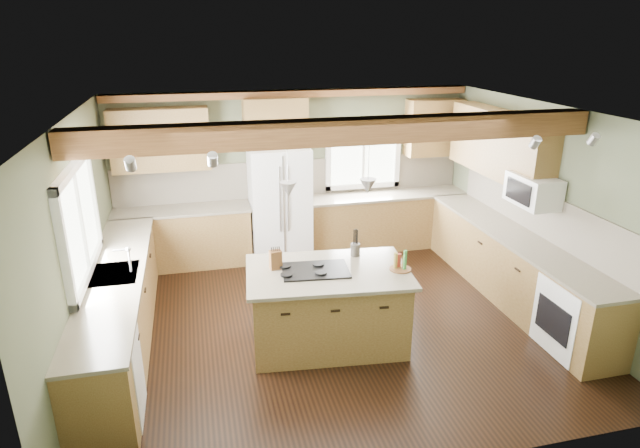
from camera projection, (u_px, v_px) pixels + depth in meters
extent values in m
plane|color=black|center=(333.00, 321.00, 6.72)|extent=(5.60, 5.60, 0.00)
plane|color=silver|center=(335.00, 113.00, 5.83)|extent=(5.60, 5.60, 0.00)
plane|color=#4E563D|center=(294.00, 172.00, 8.56)|extent=(5.60, 0.00, 5.60)
plane|color=#4E563D|center=(79.00, 246.00, 5.66)|extent=(0.00, 5.00, 5.00)
plane|color=#4E563D|center=(543.00, 207.00, 6.89)|extent=(0.00, 5.00, 5.00)
cube|color=#4C2B15|center=(346.00, 131.00, 5.48)|extent=(5.55, 0.26, 0.26)
cube|color=#4C2B15|center=(294.00, 94.00, 8.04)|extent=(5.55, 0.20, 0.10)
cube|color=brown|center=(294.00, 178.00, 8.58)|extent=(5.58, 0.03, 0.58)
cube|color=brown|center=(539.00, 212.00, 6.97)|extent=(0.03, 3.70, 0.58)
cube|color=brown|center=(184.00, 238.00, 8.19)|extent=(2.02, 0.60, 0.88)
cube|color=brown|center=(181.00, 210.00, 8.03)|extent=(2.06, 0.64, 0.04)
cube|color=brown|center=(386.00, 221.00, 8.91)|extent=(2.62, 0.60, 0.88)
cube|color=brown|center=(387.00, 195.00, 8.75)|extent=(2.66, 0.64, 0.04)
cube|color=brown|center=(120.00, 312.00, 6.07)|extent=(0.60, 3.70, 0.88)
cube|color=brown|center=(114.00, 275.00, 5.91)|extent=(0.64, 3.74, 0.04)
cube|color=brown|center=(512.00, 268.00, 7.17)|extent=(0.60, 3.70, 0.88)
cube|color=brown|center=(516.00, 236.00, 7.01)|extent=(0.64, 3.74, 0.04)
cube|color=brown|center=(160.00, 140.00, 7.74)|extent=(1.40, 0.35, 0.90)
cube|color=brown|center=(275.00, 121.00, 8.04)|extent=(0.96, 0.35, 0.70)
cube|color=brown|center=(499.00, 144.00, 7.45)|extent=(0.35, 2.20, 0.90)
cube|color=brown|center=(434.00, 128.00, 8.68)|extent=(0.90, 0.35, 0.90)
cube|color=white|center=(78.00, 222.00, 5.63)|extent=(0.04, 1.60, 1.05)
cube|color=white|center=(363.00, 153.00, 8.71)|extent=(1.10, 0.04, 1.00)
cube|color=#262628|center=(114.00, 274.00, 5.91)|extent=(0.50, 0.65, 0.03)
cylinder|color=#B2B2B7|center=(130.00, 261.00, 5.90)|extent=(0.02, 0.02, 0.28)
cube|color=white|center=(106.00, 381.00, 4.89)|extent=(0.60, 0.60, 0.84)
cube|color=white|center=(576.00, 317.00, 5.98)|extent=(0.60, 0.72, 0.84)
cube|color=white|center=(533.00, 190.00, 6.71)|extent=(0.40, 0.70, 0.38)
cone|color=#B2B2B7|center=(288.00, 189.00, 5.59)|extent=(0.18, 0.18, 0.16)
cone|color=#B2B2B7|center=(368.00, 186.00, 5.70)|extent=(0.18, 0.18, 0.16)
cube|color=white|center=(280.00, 204.00, 8.28)|extent=(0.90, 0.74, 1.80)
cube|color=brown|center=(328.00, 308.00, 6.14)|extent=(1.80, 1.21, 0.88)
cube|color=brown|center=(328.00, 272.00, 5.98)|extent=(1.92, 1.33, 0.04)
cube|color=black|center=(315.00, 270.00, 5.95)|extent=(0.78, 0.56, 0.02)
cube|color=brown|center=(276.00, 260.00, 5.98)|extent=(0.14, 0.11, 0.22)
cylinder|color=#463F38|center=(355.00, 250.00, 6.34)|extent=(0.14, 0.14, 0.15)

